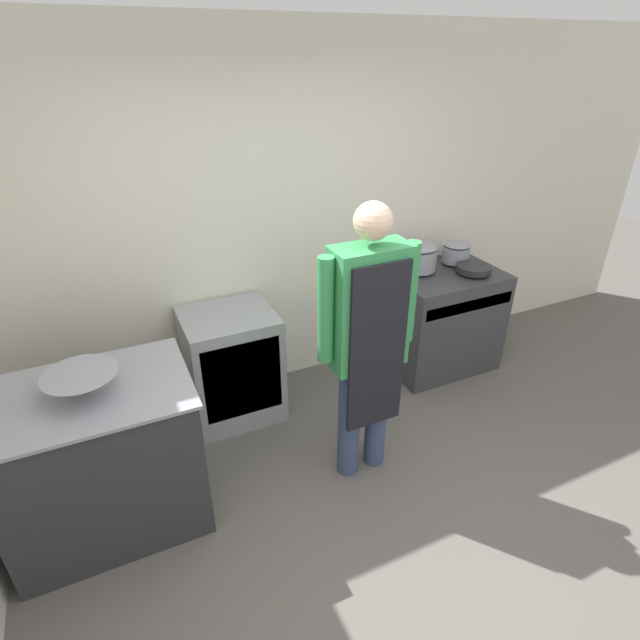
{
  "coord_description": "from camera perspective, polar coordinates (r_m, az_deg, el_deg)",
  "views": [
    {
      "loc": [
        -1.12,
        -1.39,
        2.49
      ],
      "look_at": [
        0.04,
        1.1,
        1.0
      ],
      "focal_mm": 28.0,
      "sensor_mm": 36.0,
      "label": 1
    }
  ],
  "objects": [
    {
      "name": "wall_back",
      "position": [
        3.77,
        -6.59,
        10.77
      ],
      "size": [
        8.0,
        0.05,
        2.7
      ],
      "color": "silver",
      "rests_on": "ground_plane"
    },
    {
      "name": "stock_pot",
      "position": [
        4.17,
        11.16,
        7.17
      ],
      "size": [
        0.3,
        0.3,
        0.22
      ],
      "color": "gray",
      "rests_on": "stove"
    },
    {
      "name": "stove",
      "position": [
        4.44,
        13.52,
        0.16
      ],
      "size": [
        0.91,
        0.68,
        0.89
      ],
      "color": "#38383D",
      "rests_on": "ground_plane"
    },
    {
      "name": "saute_pan",
      "position": [
        4.27,
        17.15,
        5.67
      ],
      "size": [
        0.28,
        0.28,
        0.05
      ],
      "color": "#262628",
      "rests_on": "stove"
    },
    {
      "name": "fridge_unit",
      "position": [
        3.78,
        -9.98,
        -5.1
      ],
      "size": [
        0.65,
        0.57,
        0.85
      ],
      "color": "#93999E",
      "rests_on": "ground_plane"
    },
    {
      "name": "prep_counter",
      "position": [
        3.15,
        -23.51,
        -14.38
      ],
      "size": [
        1.05,
        0.74,
        0.93
      ],
      "color": "#2D2D33",
      "rests_on": "ground_plane"
    },
    {
      "name": "sauce_pot",
      "position": [
        4.41,
        15.27,
        7.52
      ],
      "size": [
        0.23,
        0.23,
        0.17
      ],
      "color": "gray",
      "rests_on": "stove"
    },
    {
      "name": "mixing_bowl",
      "position": [
        2.82,
        -25.53,
        -6.64
      ],
      "size": [
        0.37,
        0.37,
        0.13
      ],
      "color": "gray",
      "rests_on": "prep_counter"
    },
    {
      "name": "ground_plane",
      "position": [
        3.07,
        9.08,
        -26.35
      ],
      "size": [
        14.0,
        14.0,
        0.0
      ],
      "primitive_type": "plane",
      "color": "#5B5651"
    },
    {
      "name": "person_cook",
      "position": [
        2.92,
        5.5,
        -1.56
      ],
      "size": [
        0.63,
        0.24,
        1.81
      ],
      "color": "#38476B",
      "rests_on": "ground_plane"
    }
  ]
}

